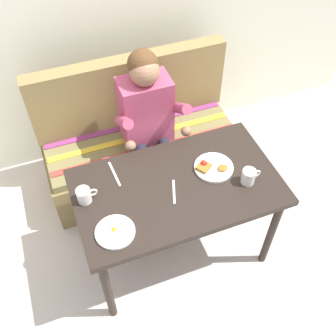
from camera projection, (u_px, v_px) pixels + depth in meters
The scene contains 10 objects.
ground_plane at pixel (175, 249), 2.85m from camera, with size 8.00×8.00×0.00m, color beige.
table at pixel (177, 194), 2.37m from camera, with size 1.20×0.70×0.73m.
couch at pixel (140, 145), 3.07m from camera, with size 1.44×0.56×1.00m.
person at pixel (149, 119), 2.66m from camera, with size 0.45×0.61×1.21m.
plate_breakfast at pixel (213, 167), 2.38m from camera, with size 0.24×0.24×0.05m.
plate_eggs at pixel (115, 232), 2.09m from camera, with size 0.21×0.21×0.04m.
coffee_mug at pixel (249, 176), 2.28m from camera, with size 0.12×0.08×0.09m.
coffee_mug_second at pixel (84, 195), 2.20m from camera, with size 0.12×0.08×0.09m.
fork at pixel (174, 192), 2.27m from camera, with size 0.01×0.17×0.01m, color silver.
knife at pixel (114, 174), 2.36m from camera, with size 0.01×0.20×0.01m, color silver.
Camera 1 is at (-0.56, -1.33, 2.53)m, focal length 42.54 mm.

